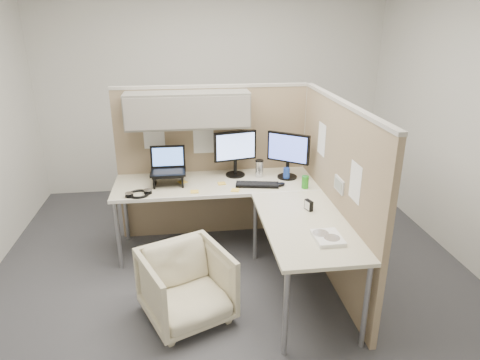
{
  "coord_description": "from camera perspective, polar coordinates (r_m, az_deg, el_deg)",
  "views": [
    {
      "loc": [
        -0.38,
        -3.41,
        2.27
      ],
      "look_at": [
        0.1,
        0.25,
        0.85
      ],
      "focal_mm": 32.0,
      "sensor_mm": 36.0,
      "label": 1
    }
  ],
  "objects": [
    {
      "name": "soda_can_green",
      "position": [
        4.12,
        8.68,
        -0.28
      ],
      "size": [
        0.07,
        0.07,
        0.12
      ],
      "primitive_type": "cylinder",
      "color": "#268C1E",
      "rests_on": "desk"
    },
    {
      "name": "soda_can_silver",
      "position": [
        4.31,
        6.21,
        0.84
      ],
      "size": [
        0.07,
        0.07,
        0.12
      ],
      "primitive_type": "cylinder",
      "color": "#1E3FA5",
      "rests_on": "desk"
    },
    {
      "name": "mouse",
      "position": [
        4.15,
        5.42,
        -0.57
      ],
      "size": [
        0.12,
        0.1,
        0.04
      ],
      "primitive_type": "ellipsoid",
      "rotation": [
        0.0,
        0.0,
        0.38
      ],
      "color": "black",
      "rests_on": "desk"
    },
    {
      "name": "ground",
      "position": [
        4.12,
        -0.95,
        -12.44
      ],
      "size": [
        4.5,
        4.5,
        0.0
      ],
      "primitive_type": "plane",
      "color": "#37373D",
      "rests_on": "ground"
    },
    {
      "name": "sticky_note_d",
      "position": [
        4.2,
        -2.45,
        -0.46
      ],
      "size": [
        0.08,
        0.08,
        0.01
      ],
      "primitive_type": "cube",
      "rotation": [
        0.0,
        0.0,
        0.08
      ],
      "color": "yellow",
      "rests_on": "desk"
    },
    {
      "name": "travel_mug",
      "position": [
        4.35,
        2.6,
        1.55
      ],
      "size": [
        0.08,
        0.08,
        0.18
      ],
      "color": "silver",
      "rests_on": "desk"
    },
    {
      "name": "laptop_station",
      "position": [
        4.21,
        -9.55,
        1.26
      ],
      "size": [
        0.34,
        0.29,
        0.35
      ],
      "color": "black",
      "rests_on": "desk"
    },
    {
      "name": "partition_back",
      "position": [
        4.4,
        -5.08,
        5.51
      ],
      "size": [
        2.0,
        0.36,
        1.63
      ],
      "color": "#967F62",
      "rests_on": "ground"
    },
    {
      "name": "desk_clock",
      "position": [
        3.67,
        9.14,
        -3.34
      ],
      "size": [
        0.06,
        0.09,
        0.09
      ],
      "rotation": [
        0.0,
        0.0,
        -1.26
      ],
      "color": "black",
      "rests_on": "desk"
    },
    {
      "name": "monitor_right",
      "position": [
        4.29,
        6.43,
        3.76
      ],
      "size": [
        0.38,
        0.29,
        0.47
      ],
      "rotation": [
        0.0,
        0.0,
        -0.63
      ],
      "color": "black",
      "rests_on": "desk"
    },
    {
      "name": "monitor_left",
      "position": [
        4.33,
        -0.64,
        4.03
      ],
      "size": [
        0.44,
        0.2,
        0.47
      ],
      "rotation": [
        0.0,
        0.0,
        0.22
      ],
      "color": "black",
      "rests_on": "desk"
    },
    {
      "name": "office_chair",
      "position": [
        3.46,
        -7.17,
        -13.43
      ],
      "size": [
        0.81,
        0.78,
        0.64
      ],
      "primitive_type": "imported",
      "rotation": [
        0.0,
        0.0,
        0.41
      ],
      "color": "beige",
      "rests_on": "ground"
    },
    {
      "name": "keyboard",
      "position": [
        4.14,
        2.32,
        -0.63
      ],
      "size": [
        0.43,
        0.21,
        0.02
      ],
      "primitive_type": "cube",
      "rotation": [
        0.0,
        0.0,
        -0.19
      ],
      "color": "black",
      "rests_on": "desk"
    },
    {
      "name": "sticky_note_c",
      "position": [
        4.27,
        -7.67,
        -0.26
      ],
      "size": [
        0.1,
        0.1,
        0.01
      ],
      "primitive_type": "cube",
      "rotation": [
        0.0,
        0.0,
        0.54
      ],
      "color": "yellow",
      "rests_on": "desk"
    },
    {
      "name": "partition_right",
      "position": [
        3.87,
        12.47,
        -1.57
      ],
      "size": [
        0.07,
        2.03,
        1.63
      ],
      "color": "#967F62",
      "rests_on": "ground"
    },
    {
      "name": "paper_stack",
      "position": [
        3.24,
        11.62,
        -7.55
      ],
      "size": [
        0.2,
        0.26,
        0.03
      ],
      "rotation": [
        0.0,
        0.0,
        0.02
      ],
      "color": "white",
      "rests_on": "desk"
    },
    {
      "name": "sticky_note_b",
      "position": [
        4.03,
        -0.63,
        -1.36
      ],
      "size": [
        0.1,
        0.1,
        0.01
      ],
      "primitive_type": "cube",
      "rotation": [
        0.0,
        0.0,
        -0.3
      ],
      "color": "yellow",
      "rests_on": "desk"
    },
    {
      "name": "headphones",
      "position": [
        4.03,
        -13.36,
        -1.8
      ],
      "size": [
        0.25,
        0.25,
        0.04
      ],
      "rotation": [
        0.0,
        0.0,
        0.34
      ],
      "color": "black",
      "rests_on": "desk"
    },
    {
      "name": "desk",
      "position": [
        3.91,
        0.59,
        -2.86
      ],
      "size": [
        2.0,
        1.98,
        0.73
      ],
      "color": "beige",
      "rests_on": "ground"
    },
    {
      "name": "sticky_note_a",
      "position": [
        4.02,
        -6.08,
        -1.55
      ],
      "size": [
        0.08,
        0.08,
        0.01
      ],
      "primitive_type": "cube",
      "rotation": [
        0.0,
        0.0,
        -0.01
      ],
      "color": "yellow",
      "rests_on": "desk"
    }
  ]
}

